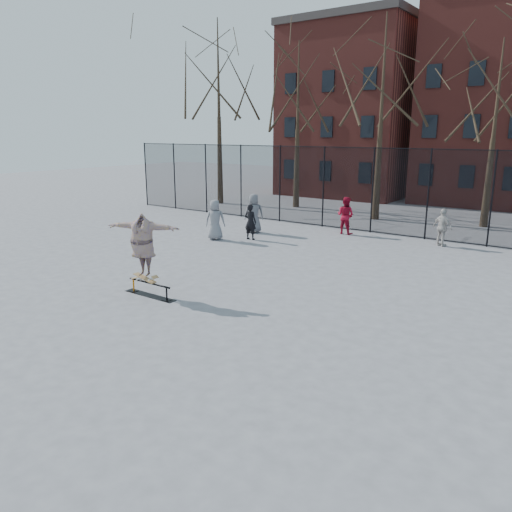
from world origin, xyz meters
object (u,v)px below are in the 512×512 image
Objects in this scene: bystander_red at (345,215)px; skater at (143,247)px; bystander_black at (250,222)px; skateboard at (145,279)px; bystander_grey at (215,220)px; bystander_white at (443,227)px; skate_rail at (150,290)px; bystander_extra at (254,213)px.

skater is at bearing 90.17° from bystander_red.
skater is at bearing 98.57° from bystander_black.
bystander_grey reaches higher than skateboard.
skater is at bearing 81.61° from bystander_grey.
bystander_red reaches higher than bystander_white.
skater is 7.92m from bystander_grey.
skate_rail is 1.03× the size of bystander_extra.
skateboard reaches higher than skate_rail.
bystander_grey is at bearing 116.68° from skate_rail.
skate_rail is 9.99m from bystander_extra.
bystander_black is at bearing -176.23° from bystander_grey.
bystander_extra is (0.43, 2.31, 0.03)m from bystander_grey.
skateboard is at bearing 68.39° from bystander_extra.
skateboard is 0.49× the size of bystander_grey.
skateboard is at bearing 180.00° from skate_rail.
bystander_white is (7.30, 3.64, 0.00)m from bystander_black.
bystander_extra is (-3.15, 9.45, 0.76)m from skate_rail.
skater reaches higher than bystander_white.
skater reaches higher than bystander_red.
bystander_red is at bearing 86.67° from skateboard.
bystander_red reaches higher than bystander_black.
bystander_black is (-2.16, 8.09, 0.32)m from skateboard.
bystander_black is 0.91× the size of bystander_red.
skate_rail is 1.28m from skater.
bystander_extra is at bearing 35.53° from bystander_red.
skateboard is (-0.19, 0.00, 0.31)m from skate_rail.
bystander_red is at bearing 64.98° from skater.
bystander_grey is at bearing 93.78° from skater.
bystander_grey is 1.12× the size of bystander_white.
bystander_red is (4.08, 4.59, -0.02)m from bystander_grey.
skater is 12.82m from bystander_white.
bystander_grey is at bearing 31.24° from bystander_black.
bystander_extra reaches higher than skateboard.
skate_rail is at bearing -21.70° from skater.
skate_rail is 0.85× the size of skater.
skate_rail is at bearing 0.00° from skateboard.
bystander_black is at bearing 50.76° from bystander_white.
bystander_white is at bearing 44.63° from skater.
bystander_black is (-2.35, 8.09, 0.63)m from skate_rail.
bystander_extra is (-0.80, 1.36, 0.14)m from bystander_black.
bystander_grey is 0.96× the size of bystander_extra.
bystander_extra is (-2.97, 9.45, -0.51)m from skater.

